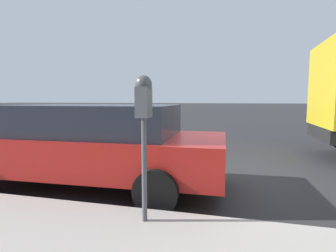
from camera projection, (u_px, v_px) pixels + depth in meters
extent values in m
plane|color=#2B2B2D|center=(219.00, 177.00, 5.32)|extent=(220.00, 220.00, 0.00)
cylinder|color=#4C5156|center=(144.00, 170.00, 2.98)|extent=(0.06, 0.06, 1.20)
cube|color=#4C5156|center=(144.00, 102.00, 2.90)|extent=(0.20, 0.14, 0.34)
sphere|color=#4C5156|center=(144.00, 84.00, 2.88)|extent=(0.19, 0.19, 0.19)
cube|color=gold|center=(147.00, 106.00, 3.00)|extent=(0.01, 0.11, 0.12)
cube|color=black|center=(147.00, 96.00, 2.99)|extent=(0.01, 0.10, 0.08)
cube|color=#B21E19|center=(89.00, 152.00, 4.77)|extent=(1.99, 4.91, 0.62)
cube|color=#232833|center=(98.00, 120.00, 4.67)|extent=(1.71, 2.77, 0.53)
cylinder|color=black|center=(50.00, 154.00, 6.01)|extent=(0.24, 0.65, 0.64)
cylinder|color=black|center=(156.00, 191.00, 3.59)|extent=(0.24, 0.65, 0.64)
cylinder|color=black|center=(179.00, 161.00, 5.38)|extent=(0.24, 0.65, 0.64)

